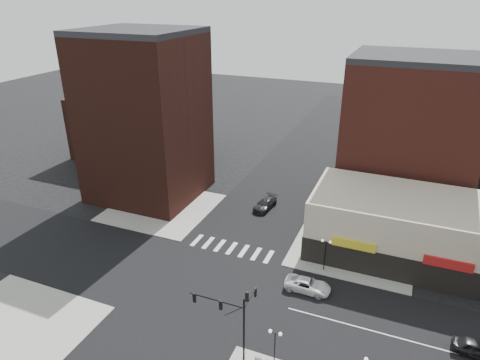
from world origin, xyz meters
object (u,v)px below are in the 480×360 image
(street_lamp_se_a, at_px, (275,340))
(white_suv, at_px, (308,285))
(traffic_signal, at_px, (235,312))
(dark_sedan_north, at_px, (265,204))
(street_lamp_ne, at_px, (326,247))
(dark_sedan_east, at_px, (478,349))

(street_lamp_se_a, relative_size, white_suv, 0.81)
(traffic_signal, height_order, dark_sedan_north, traffic_signal)
(street_lamp_ne, height_order, dark_sedan_north, street_lamp_ne)
(traffic_signal, relative_size, white_suv, 1.52)
(white_suv, distance_m, dark_sedan_east, 17.03)
(dark_sedan_east, distance_m, dark_sedan_north, 34.00)
(street_lamp_ne, relative_size, dark_sedan_east, 0.94)
(traffic_signal, xyz_separation_m, dark_sedan_north, (-6.99, 28.19, -4.20))
(traffic_signal, bearing_deg, dark_sedan_east, 22.01)
(street_lamp_se_a, height_order, dark_sedan_north, street_lamp_se_a)
(dark_sedan_north, bearing_deg, dark_sedan_east, -28.30)
(dark_sedan_north, bearing_deg, white_suv, -49.48)
(street_lamp_ne, relative_size, dark_sedan_north, 0.80)
(dark_sedan_east, relative_size, dark_sedan_north, 0.85)
(traffic_signal, relative_size, street_lamp_se_a, 1.87)
(traffic_signal, height_order, street_lamp_se_a, traffic_signal)
(street_lamp_se_a, bearing_deg, street_lamp_ne, 86.42)
(street_lamp_se_a, height_order, street_lamp_ne, same)
(street_lamp_se_a, relative_size, street_lamp_ne, 1.00)
(traffic_signal, height_order, dark_sedan_east, traffic_signal)
(street_lamp_se_a, distance_m, white_suv, 11.96)
(white_suv, distance_m, dark_sedan_north, 19.91)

